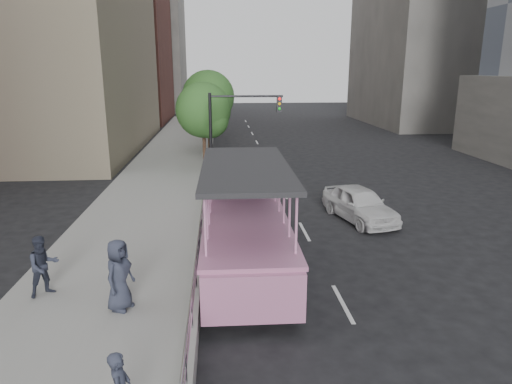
{
  "coord_description": "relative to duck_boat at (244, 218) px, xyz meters",
  "views": [
    {
      "loc": [
        -2.38,
        -13.45,
        6.41
      ],
      "look_at": [
        -1.16,
        1.96,
        2.27
      ],
      "focal_mm": 32.0,
      "sensor_mm": 36.0,
      "label": 1
    }
  ],
  "objects": [
    {
      "name": "pedestrian_mid",
      "position": [
        -5.75,
        -3.3,
        -0.15
      ],
      "size": [
        1.07,
        1.04,
        1.74
      ],
      "primitive_type": "imported",
      "rotation": [
        0.0,
        0.0,
        0.67
      ],
      "color": "#2B2F3F",
      "rests_on": "sidewalk"
    },
    {
      "name": "street_tree_near",
      "position": [
        -1.71,
        13.98,
        2.51
      ],
      "size": [
        3.52,
        3.52,
        5.72
      ],
      "color": "#352318",
      "rests_on": "ground"
    },
    {
      "name": "street_tree_far",
      "position": [
        -1.51,
        19.98,
        2.99
      ],
      "size": [
        3.97,
        3.97,
        6.45
      ],
      "color": "#352318",
      "rests_on": "ground"
    },
    {
      "name": "midrise_stone_b",
      "position": [
        -14.41,
        62.06,
        8.69
      ],
      "size": [
        16.0,
        14.0,
        20.0
      ],
      "primitive_type": "cube",
      "color": "gray",
      "rests_on": "ground"
    },
    {
      "name": "parking_sign",
      "position": [
        -1.41,
        1.06,
        0.46
      ],
      "size": [
        0.18,
        0.62,
        2.83
      ],
      "color": "black",
      "rests_on": "ground"
    },
    {
      "name": "ground",
      "position": [
        1.59,
        -1.94,
        -1.31
      ],
      "size": [
        160.0,
        160.0,
        0.0
      ],
      "primitive_type": "plane",
      "color": "black"
    },
    {
      "name": "car",
      "position": [
        5.25,
        3.34,
        -0.56
      ],
      "size": [
        2.82,
        4.71,
        1.5
      ],
      "primitive_type": "imported",
      "rotation": [
        0.0,
        0.0,
        0.25
      ],
      "color": "silver",
      "rests_on": "ground"
    },
    {
      "name": "guardrail",
      "position": [
        -1.53,
        0.06,
        -0.17
      ],
      "size": [
        0.07,
        22.0,
        0.71
      ],
      "color": "#B8B7BD",
      "rests_on": "kerb_wall"
    },
    {
      "name": "duck_boat",
      "position": [
        0.0,
        0.0,
        0.0
      ],
      "size": [
        2.8,
        10.7,
        3.54
      ],
      "color": "black",
      "rests_on": "ground"
    },
    {
      "name": "pedestrian_far",
      "position": [
        -3.49,
        -4.26,
        -0.05
      ],
      "size": [
        0.95,
        1.11,
        1.93
      ],
      "primitive_type": "imported",
      "rotation": [
        0.0,
        0.0,
        1.15
      ],
      "color": "#2B2F3F",
      "rests_on": "sidewalk"
    },
    {
      "name": "kerb_wall",
      "position": [
        -1.53,
        0.06,
        -0.83
      ],
      "size": [
        0.24,
        30.0,
        0.36
      ],
      "primitive_type": "cube",
      "color": "#989893",
      "rests_on": "sidewalk"
    },
    {
      "name": "midrise_brick",
      "position": [
        -16.41,
        46.06,
        11.69
      ],
      "size": [
        18.0,
        16.0,
        26.0
      ],
      "primitive_type": "cube",
      "color": "brown",
      "rests_on": "ground"
    },
    {
      "name": "traffic_signal",
      "position": [
        -0.12,
        10.55,
        2.18
      ],
      "size": [
        4.2,
        0.32,
        5.2
      ],
      "color": "black",
      "rests_on": "ground"
    },
    {
      "name": "sidewalk",
      "position": [
        -4.16,
        8.06,
        -1.16
      ],
      "size": [
        5.5,
        80.0,
        0.3
      ],
      "primitive_type": "cube",
      "color": "gray",
      "rests_on": "ground"
    }
  ]
}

